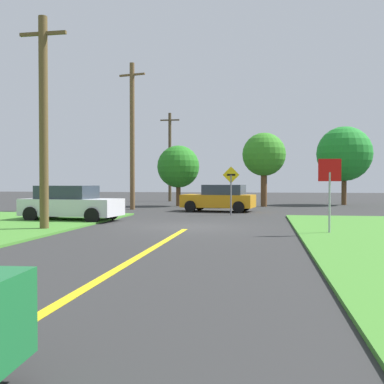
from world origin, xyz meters
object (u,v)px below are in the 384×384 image
object	(u,v)px
direction_sign	(231,185)
oak_tree_right	(178,167)
utility_pole_near	(44,121)
oak_tree_left	(264,155)
car_approaching_junction	(220,198)
parked_car_near_building	(71,203)
stop_sign	(330,181)
utility_pole_far	(170,156)
utility_pole_mid	(132,135)
pine_tree_center	(344,154)

from	to	relation	value
direction_sign	oak_tree_right	distance (m)	9.67
utility_pole_near	oak_tree_left	world-z (taller)	utility_pole_near
car_approaching_junction	direction_sign	size ratio (longest dim) A/B	1.73
parked_car_near_building	direction_sign	size ratio (longest dim) A/B	1.75
oak_tree_left	parked_car_near_building	bearing A→B (deg)	-122.47
stop_sign	oak_tree_right	xyz separation A→B (m)	(-8.45, 16.91, 1.11)
utility_pole_far	oak_tree_right	world-z (taller)	utility_pole_far
oak_tree_left	direction_sign	bearing A→B (deg)	-101.02
parked_car_near_building	utility_pole_far	size ratio (longest dim) A/B	0.56
utility_pole_far	oak_tree_right	bearing A→B (deg)	-73.79
stop_sign	oak_tree_left	size ratio (longest dim) A/B	0.48
utility_pole_mid	pine_tree_center	bearing A→B (deg)	29.70
oak_tree_left	oak_tree_right	bearing A→B (deg)	-175.89
car_approaching_junction	parked_car_near_building	world-z (taller)	same
oak_tree_right	car_approaching_junction	bearing A→B (deg)	-56.80
stop_sign	oak_tree_left	bearing A→B (deg)	-87.07
utility_pole_near	utility_pole_mid	size ratio (longest dim) A/B	0.83
stop_sign	pine_tree_center	world-z (taller)	pine_tree_center
utility_pole_far	direction_sign	size ratio (longest dim) A/B	3.12
car_approaching_junction	utility_pole_far	bearing A→B (deg)	-57.96
parked_car_near_building	utility_pole_near	size ratio (longest dim) A/B	0.59
utility_pole_near	pine_tree_center	xyz separation A→B (m)	(14.13, 20.99, -0.04)
stop_sign	oak_tree_left	world-z (taller)	oak_tree_left
utility_pole_far	direction_sign	distance (m)	18.21
utility_pole_far	oak_tree_left	world-z (taller)	utility_pole_far
utility_pole_far	pine_tree_center	world-z (taller)	utility_pole_far
parked_car_near_building	utility_pole_mid	bearing A→B (deg)	93.67
car_approaching_junction	utility_pole_mid	world-z (taller)	utility_pole_mid
parked_car_near_building	utility_pole_mid	world-z (taller)	utility_pole_mid
oak_tree_right	pine_tree_center	bearing A→B (deg)	17.17
parked_car_near_building	oak_tree_right	world-z (taller)	oak_tree_right
utility_pole_near	utility_pole_mid	world-z (taller)	utility_pole_mid
oak_tree_right	utility_pole_mid	bearing A→B (deg)	-115.82
parked_car_near_building	oak_tree_left	world-z (taller)	oak_tree_left
parked_car_near_building	oak_tree_right	size ratio (longest dim) A/B	1.02
car_approaching_junction	oak_tree_left	bearing A→B (deg)	-105.30
stop_sign	parked_car_near_building	world-z (taller)	stop_sign
parked_car_near_building	utility_pole_far	world-z (taller)	utility_pole_far
utility_pole_far	car_approaching_junction	bearing A→B (deg)	-66.38
parked_car_near_building	utility_pole_mid	xyz separation A→B (m)	(0.29, 8.75, 4.03)
car_approaching_junction	utility_pole_near	bearing A→B (deg)	73.78
utility_pole_mid	oak_tree_right	xyz separation A→B (m)	(2.17, 4.48, -1.92)
oak_tree_left	pine_tree_center	distance (m)	7.04
stop_sign	car_approaching_junction	distance (m)	12.40
utility_pole_mid	car_approaching_junction	bearing A→B (deg)	-10.28
utility_pole_mid	utility_pole_far	size ratio (longest dim) A/B	1.16
car_approaching_junction	utility_pole_mid	xyz separation A→B (m)	(-5.79, 1.05, 4.03)
utility_pole_near	utility_pole_far	world-z (taller)	utility_pole_far
pine_tree_center	utility_pole_near	bearing A→B (deg)	-123.94
utility_pole_mid	utility_pole_far	distance (m)	12.69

